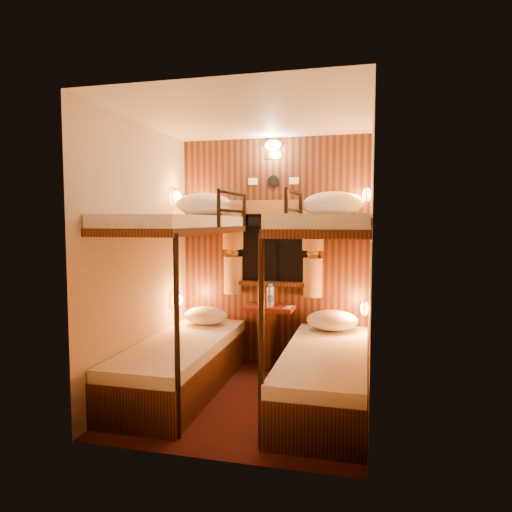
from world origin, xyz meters
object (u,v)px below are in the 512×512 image
(table, at_px, (270,328))
(bottle_left, at_px, (270,297))
(bottle_right, at_px, (271,296))
(bunk_left, at_px, (182,329))
(bunk_right, at_px, (326,337))

(table, bearing_deg, bottle_left, -75.48)
(table, xyz_separation_m, bottle_right, (0.01, 0.04, 0.33))
(bunk_left, bearing_deg, table, 50.33)
(bottle_left, bearing_deg, bunk_right, -48.89)
(bunk_left, bearing_deg, bunk_right, 0.00)
(bunk_right, height_order, bottle_right, bunk_right)
(table, height_order, bottle_right, bottle_right)
(bunk_left, height_order, bottle_right, bunk_left)
(bottle_left, bearing_deg, bunk_left, -132.36)
(bottle_left, height_order, bottle_right, bottle_left)
(bottle_left, distance_m, bottle_right, 0.10)
(bunk_right, distance_m, table, 1.02)
(bunk_left, relative_size, bottle_right, 8.28)
(bunk_left, distance_m, bottle_left, 1.00)
(table, bearing_deg, bunk_right, -50.33)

